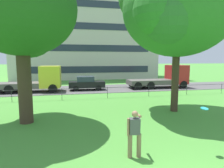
# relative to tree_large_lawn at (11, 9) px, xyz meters

# --- Properties ---
(street_strip) EXTENTS (80.00, 6.65, 0.01)m
(street_strip) POSITION_rel_tree_large_lawn_xyz_m (6.09, 11.72, -6.00)
(street_strip) COLOR #565454
(street_strip) RESTS_ON ground
(park_fence) EXTENTS (31.72, 0.04, 1.00)m
(park_fence) POSITION_rel_tree_large_lawn_xyz_m (6.09, 5.79, -5.34)
(park_fence) COLOR #232328
(park_fence) RESTS_ON ground
(tree_large_lawn) EXTENTS (6.31, 6.60, 8.53)m
(tree_large_lawn) POSITION_rel_tree_large_lawn_xyz_m (0.00, 0.00, 0.00)
(tree_large_lawn) COLOR #423023
(tree_large_lawn) RESTS_ON ground
(tree_small_lawn) EXTENTS (7.04, 7.42, 9.59)m
(tree_small_lawn) POSITION_rel_tree_large_lawn_xyz_m (9.25, 0.46, 0.59)
(tree_small_lawn) COLOR #423023
(tree_small_lawn) RESTS_ON ground
(person_thrower) EXTENTS (0.58, 0.75, 1.69)m
(person_thrower) POSITION_rel_tree_large_lawn_xyz_m (5.02, -4.94, -5.10)
(person_thrower) COLOR #846B4C
(person_thrower) RESTS_ON ground
(frisbee) EXTENTS (0.31, 0.31, 0.07)m
(frisbee) POSITION_rel_tree_large_lawn_xyz_m (7.63, -5.10, -4.34)
(frisbee) COLOR #2DB2C6
(flatbed_truck_far_left) EXTENTS (7.36, 2.58, 2.75)m
(flatbed_truck_far_left) POSITION_rel_tree_large_lawn_xyz_m (-0.70, 10.82, -4.79)
(flatbed_truck_far_left) COLOR yellow
(flatbed_truck_far_left) RESTS_ON ground
(car_black_right) EXTENTS (4.05, 1.92, 1.54)m
(car_black_right) POSITION_rel_tree_large_lawn_xyz_m (4.65, 10.98, -5.23)
(car_black_right) COLOR black
(car_black_right) RESTS_ON ground
(flatbed_truck_left) EXTENTS (7.33, 2.49, 2.75)m
(flatbed_truck_left) POSITION_rel_tree_large_lawn_xyz_m (14.39, 10.92, -4.79)
(flatbed_truck_left) COLOR #B22323
(flatbed_truck_left) RESTS_ON ground
(apartment_building_background) EXTENTS (25.41, 10.63, 18.16)m
(apartment_building_background) POSITION_rel_tree_large_lawn_xyz_m (5.91, 26.96, 3.08)
(apartment_building_background) COLOR beige
(apartment_building_background) RESTS_ON ground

